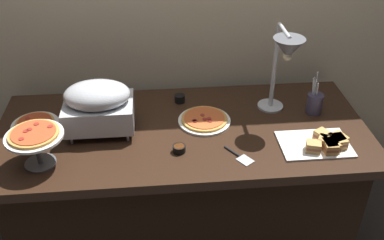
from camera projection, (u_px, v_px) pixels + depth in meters
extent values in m
plane|color=#38332D|center=(184.00, 232.00, 2.68)|extent=(8.00, 8.00, 0.00)
cube|color=#C6B593|center=(175.00, 12.00, 2.43)|extent=(4.40, 0.04, 2.40)
cube|color=black|center=(182.00, 133.00, 2.27)|extent=(1.90, 0.84, 0.05)
cube|color=black|center=(183.00, 188.00, 2.48)|extent=(1.75, 0.74, 0.71)
cylinder|color=#B7BABF|center=(72.00, 140.00, 2.14)|extent=(0.01, 0.01, 0.04)
cylinder|color=#B7BABF|center=(128.00, 137.00, 2.17)|extent=(0.01, 0.01, 0.04)
cylinder|color=#B7BABF|center=(77.00, 118.00, 2.31)|extent=(0.01, 0.01, 0.04)
cylinder|color=#B7BABF|center=(129.00, 115.00, 2.33)|extent=(0.01, 0.01, 0.04)
cube|color=#B7BABF|center=(99.00, 113.00, 2.19)|extent=(0.34, 0.25, 0.13)
ellipsoid|color=#B7BABF|center=(97.00, 95.00, 2.13)|extent=(0.32, 0.24, 0.13)
cylinder|color=#B7BABF|center=(270.00, 106.00, 2.43)|extent=(0.14, 0.14, 0.01)
cylinder|color=#B7BABF|center=(275.00, 67.00, 2.30)|extent=(0.02, 0.02, 0.47)
cylinder|color=#B7BABF|center=(284.00, 31.00, 2.10)|extent=(0.02, 0.18, 0.02)
cone|color=#595B60|center=(288.00, 48.00, 2.05)|extent=(0.15, 0.15, 0.10)
sphere|color=#F9EAB2|center=(287.00, 56.00, 2.07)|extent=(0.04, 0.04, 0.04)
cylinder|color=white|center=(204.00, 121.00, 2.31)|extent=(0.27, 0.27, 0.01)
cylinder|color=#C68E42|center=(204.00, 119.00, 2.30)|extent=(0.24, 0.24, 0.01)
cylinder|color=#C65628|center=(204.00, 118.00, 2.30)|extent=(0.21, 0.21, 0.00)
cylinder|color=maroon|center=(209.00, 118.00, 2.29)|extent=(0.02, 0.02, 0.00)
cylinder|color=maroon|center=(205.00, 119.00, 2.28)|extent=(0.02, 0.02, 0.00)
cylinder|color=maroon|center=(194.00, 120.00, 2.27)|extent=(0.02, 0.02, 0.00)
cylinder|color=maroon|center=(195.00, 121.00, 2.26)|extent=(0.02, 0.02, 0.00)
cylinder|color=maroon|center=(210.00, 121.00, 2.26)|extent=(0.02, 0.02, 0.00)
cylinder|color=maroon|center=(202.00, 115.00, 2.31)|extent=(0.02, 0.02, 0.00)
cylinder|color=white|center=(35.00, 125.00, 2.28)|extent=(0.24, 0.24, 0.01)
cylinder|color=#C68E42|center=(35.00, 123.00, 2.27)|extent=(0.20, 0.20, 0.01)
cylinder|color=#AD3D1E|center=(34.00, 122.00, 2.27)|extent=(0.17, 0.17, 0.00)
cylinder|color=maroon|center=(35.00, 123.00, 2.25)|extent=(0.02, 0.02, 0.00)
cylinder|color=maroon|center=(32.00, 123.00, 2.25)|extent=(0.02, 0.02, 0.00)
cylinder|color=maroon|center=(27.00, 118.00, 2.29)|extent=(0.02, 0.02, 0.00)
cylinder|color=maroon|center=(46.00, 121.00, 2.27)|extent=(0.02, 0.02, 0.00)
cylinder|color=#595B60|center=(38.00, 151.00, 1.98)|extent=(0.02, 0.02, 0.15)
cylinder|color=#595B60|center=(41.00, 163.00, 2.02)|extent=(0.14, 0.14, 0.01)
cylinder|color=white|center=(34.00, 136.00, 1.94)|extent=(0.26, 0.26, 0.01)
cylinder|color=#C68E42|center=(34.00, 134.00, 1.93)|extent=(0.22, 0.22, 0.01)
cylinder|color=#B74723|center=(33.00, 132.00, 1.93)|extent=(0.19, 0.19, 0.00)
cylinder|color=maroon|center=(50.00, 126.00, 1.96)|extent=(0.02, 0.02, 0.00)
cylinder|color=maroon|center=(36.00, 124.00, 1.98)|extent=(0.02, 0.02, 0.00)
cylinder|color=maroon|center=(21.00, 139.00, 1.88)|extent=(0.02, 0.02, 0.00)
cylinder|color=maroon|center=(26.00, 131.00, 1.93)|extent=(0.02, 0.02, 0.00)
cylinder|color=maroon|center=(29.00, 129.00, 1.94)|extent=(0.02, 0.02, 0.00)
cube|color=white|center=(314.00, 144.00, 2.14)|extent=(0.34, 0.24, 0.01)
cube|color=tan|center=(330.00, 150.00, 2.08)|extent=(0.06, 0.07, 0.02)
cube|color=brown|center=(331.00, 147.00, 2.07)|extent=(0.06, 0.07, 0.01)
cube|color=tan|center=(331.00, 145.00, 2.06)|extent=(0.06, 0.07, 0.02)
cube|color=tan|center=(330.00, 148.00, 2.09)|extent=(0.07, 0.08, 0.02)
cube|color=brown|center=(331.00, 146.00, 2.08)|extent=(0.07, 0.08, 0.01)
cube|color=tan|center=(331.00, 143.00, 2.07)|extent=(0.07, 0.08, 0.02)
cube|color=tan|center=(313.00, 149.00, 2.08)|extent=(0.08, 0.07, 0.02)
cube|color=brown|center=(313.00, 147.00, 2.07)|extent=(0.08, 0.07, 0.01)
cube|color=tan|center=(314.00, 144.00, 2.07)|extent=(0.08, 0.07, 0.02)
cube|color=tan|center=(322.00, 139.00, 2.15)|extent=(0.09, 0.09, 0.02)
cube|color=brown|center=(323.00, 136.00, 2.15)|extent=(0.09, 0.09, 0.01)
cube|color=tan|center=(323.00, 133.00, 2.14)|extent=(0.09, 0.09, 0.02)
cube|color=tan|center=(326.00, 145.00, 2.11)|extent=(0.09, 0.09, 0.02)
cube|color=brown|center=(326.00, 142.00, 2.10)|extent=(0.09, 0.09, 0.01)
cube|color=tan|center=(327.00, 140.00, 2.09)|extent=(0.09, 0.09, 0.02)
cube|color=tan|center=(337.00, 144.00, 2.12)|extent=(0.08, 0.09, 0.02)
cube|color=brown|center=(337.00, 142.00, 2.11)|extent=(0.08, 0.09, 0.01)
cube|color=tan|center=(338.00, 139.00, 2.10)|extent=(0.08, 0.09, 0.02)
cube|color=tan|center=(337.00, 142.00, 2.13)|extent=(0.09, 0.10, 0.02)
cube|color=brown|center=(338.00, 140.00, 2.12)|extent=(0.09, 0.10, 0.01)
cube|color=tan|center=(339.00, 137.00, 2.11)|extent=(0.09, 0.10, 0.02)
cylinder|color=black|center=(179.00, 149.00, 2.09)|extent=(0.06, 0.06, 0.03)
cylinder|color=#562D14|center=(179.00, 146.00, 2.08)|extent=(0.05, 0.05, 0.01)
cylinder|color=black|center=(180.00, 98.00, 2.47)|extent=(0.06, 0.06, 0.04)
cylinder|color=maroon|center=(180.00, 96.00, 2.46)|extent=(0.05, 0.05, 0.01)
cylinder|color=#383347|center=(315.00, 104.00, 2.36)|extent=(0.08, 0.08, 0.11)
cylinder|color=#B7BABF|center=(315.00, 90.00, 2.33)|extent=(0.01, 0.05, 0.19)
cylinder|color=#B7BABF|center=(313.00, 93.00, 2.33)|extent=(0.02, 0.03, 0.17)
cylinder|color=#B7BABF|center=(313.00, 92.00, 2.34)|extent=(0.02, 0.03, 0.17)
cylinder|color=#B7BABF|center=(314.00, 93.00, 2.33)|extent=(0.02, 0.03, 0.17)
cylinder|color=#B7BABF|center=(317.00, 95.00, 2.32)|extent=(0.02, 0.03, 0.16)
cube|color=#B7BABF|center=(245.00, 160.00, 2.04)|extent=(0.09, 0.09, 0.00)
cylinder|color=black|center=(232.00, 152.00, 2.09)|extent=(0.07, 0.09, 0.01)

